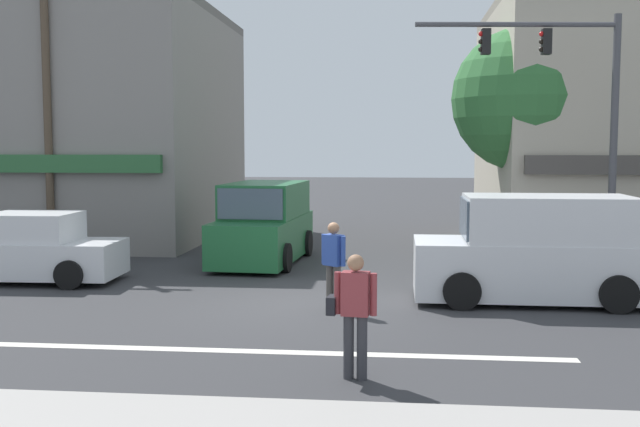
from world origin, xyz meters
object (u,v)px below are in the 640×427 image
sedan_crossing_rightbound (30,251)px  street_tree (524,100)px  van_parked_curbside (264,225)px  traffic_light_mast (574,100)px  pedestrian_foreground_with_bag (354,308)px  utility_pole_near_left (47,97)px  van_waiting_far (537,252)px  utility_pole_far_right (595,108)px  pedestrian_mid_crossing (333,261)px

sedan_crossing_rightbound → street_tree: bearing=26.4°
street_tree → van_parked_curbside: street_tree is taller
traffic_light_mast → pedestrian_foreground_with_bag: size_ratio=3.71×
utility_pole_near_left → van_waiting_far: size_ratio=1.86×
traffic_light_mast → van_parked_curbside: size_ratio=1.32×
utility_pole_far_right → pedestrian_mid_crossing: bearing=-125.3°
van_waiting_far → pedestrian_mid_crossing: (-3.93, -1.21, -0.06)m
utility_pole_far_right → traffic_light_mast: 5.81m
sedan_crossing_rightbound → pedestrian_foreground_with_bag: 10.04m
pedestrian_mid_crossing → van_waiting_far: bearing=17.1°
utility_pole_near_left → sedan_crossing_rightbound: (1.34, -3.86, -3.73)m
utility_pole_near_left → pedestrian_mid_crossing: utility_pole_near_left is taller
van_waiting_far → sedan_crossing_rightbound: size_ratio=1.11×
street_tree → van_parked_curbside: 8.26m
utility_pole_near_left → pedestrian_foreground_with_bag: size_ratio=5.14×
street_tree → utility_pole_near_left: utility_pole_near_left is taller
van_parked_curbside → sedan_crossing_rightbound: van_parked_curbside is taller
van_parked_curbside → sedan_crossing_rightbound: bearing=-144.4°
traffic_light_mast → van_waiting_far: bearing=-112.2°
utility_pole_far_right → pedestrian_mid_crossing: (-7.24, -10.23, -3.31)m
street_tree → pedestrian_mid_crossing: (-4.77, -8.21, -3.46)m
utility_pole_near_left → pedestrian_foreground_with_bag: (9.07, -10.27, -3.49)m
utility_pole_far_right → utility_pole_near_left: bearing=-165.5°
pedestrian_foreground_with_bag → utility_pole_far_right: bearing=65.2°
sedan_crossing_rightbound → pedestrian_foreground_with_bag: size_ratio=2.48×
pedestrian_mid_crossing → utility_pole_near_left: bearing=143.9°
street_tree → utility_pole_near_left: size_ratio=0.76×
utility_pole_near_left → pedestrian_foreground_with_bag: utility_pole_near_left is taller
utility_pole_far_right → sedan_crossing_rightbound: (-14.35, -7.92, -3.55)m
street_tree → pedestrian_foreground_with_bag: (-4.16, -12.31, -3.45)m
traffic_light_mast → van_parked_curbside: 8.39m
traffic_light_mast → sedan_crossing_rightbound: 13.18m
van_parked_curbside → utility_pole_far_right: bearing=25.2°
street_tree → sedan_crossing_rightbound: bearing=-153.6°
van_waiting_far → pedestrian_mid_crossing: van_waiting_far is taller
pedestrian_foreground_with_bag → pedestrian_mid_crossing: size_ratio=1.00×
utility_pole_near_left → van_waiting_far: utility_pole_near_left is taller
van_waiting_far → pedestrian_foreground_with_bag: van_waiting_far is taller
street_tree → utility_pole_near_left: (-13.23, -2.03, 0.03)m
street_tree → pedestrian_mid_crossing: bearing=-120.2°
sedan_crossing_rightbound → van_parked_curbside: bearing=35.6°
utility_pole_far_right → sedan_crossing_rightbound: 16.77m
utility_pole_far_right → van_waiting_far: 10.14m
utility_pole_near_left → van_parked_curbside: bearing=-4.1°
street_tree → traffic_light_mast: street_tree is taller
sedan_crossing_rightbound → pedestrian_mid_crossing: size_ratio=2.48×
van_waiting_far → pedestrian_mid_crossing: bearing=-162.9°
pedestrian_foreground_with_bag → van_waiting_far: bearing=58.0°
van_waiting_far → pedestrian_mid_crossing: size_ratio=2.76×
sedan_crossing_rightbound → pedestrian_foreground_with_bag: pedestrian_foreground_with_bag is taller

